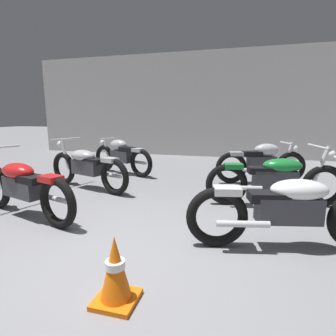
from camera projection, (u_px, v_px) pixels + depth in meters
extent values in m
plane|color=gray|center=(112.00, 260.00, 2.70)|extent=(60.00, 60.00, 0.00)
cube|color=#BCBAB7|center=(209.00, 105.00, 9.44)|extent=(13.34, 0.24, 3.60)
torus|color=black|center=(58.00, 203.00, 3.42)|extent=(0.67, 0.30, 0.67)
cube|color=#38383D|center=(23.00, 187.00, 3.80)|extent=(0.70, 0.42, 0.28)
ellipsoid|color=red|center=(18.00, 171.00, 3.81)|extent=(0.67, 0.48, 0.22)
cube|color=black|center=(32.00, 179.00, 3.65)|extent=(0.45, 0.34, 0.10)
cube|color=red|center=(51.00, 179.00, 3.42)|extent=(0.33, 0.27, 0.08)
cylinder|color=silver|center=(54.00, 198.00, 3.66)|extent=(0.55, 0.23, 0.07)
torus|color=black|center=(64.00, 168.00, 5.71)|extent=(0.67, 0.32, 0.67)
torus|color=black|center=(115.00, 177.00, 4.88)|extent=(0.67, 0.32, 0.67)
cylinder|color=silver|center=(65.00, 154.00, 5.61)|extent=(0.28, 0.15, 0.66)
cube|color=#38383D|center=(87.00, 167.00, 5.28)|extent=(0.70, 0.44, 0.28)
ellipsoid|color=#B7B7BC|center=(83.00, 156.00, 5.29)|extent=(0.67, 0.50, 0.22)
cube|color=black|center=(94.00, 161.00, 5.13)|extent=(0.46, 0.36, 0.10)
cube|color=#B7B7BC|center=(110.00, 160.00, 4.88)|extent=(0.33, 0.28, 0.08)
cylinder|color=silver|center=(66.00, 139.00, 5.52)|extent=(0.25, 0.65, 0.04)
sphere|color=white|center=(60.00, 144.00, 5.65)|extent=(0.14, 0.14, 0.14)
cylinder|color=silver|center=(110.00, 175.00, 5.13)|extent=(0.54, 0.24, 0.07)
torus|color=black|center=(105.00, 158.00, 7.09)|extent=(0.66, 0.35, 0.67)
torus|color=black|center=(141.00, 163.00, 6.31)|extent=(0.66, 0.35, 0.67)
cylinder|color=silver|center=(106.00, 148.00, 6.99)|extent=(0.25, 0.16, 0.56)
cube|color=#38383D|center=(122.00, 156.00, 6.68)|extent=(0.62, 0.44, 0.28)
ellipsoid|color=#B7B7BC|center=(119.00, 145.00, 6.69)|extent=(0.59, 0.45, 0.26)
cube|color=black|center=(128.00, 149.00, 6.51)|extent=(0.46, 0.37, 0.10)
cube|color=#B7B7BC|center=(138.00, 150.00, 6.32)|extent=(0.33, 0.29, 0.08)
cylinder|color=silver|center=(107.00, 138.00, 6.91)|extent=(0.21, 0.46, 0.04)
sphere|color=white|center=(103.00, 143.00, 7.05)|extent=(0.14, 0.14, 0.14)
cylinder|color=silver|center=(137.00, 162.00, 6.57)|extent=(0.54, 0.27, 0.07)
torus|color=black|center=(217.00, 217.00, 2.93)|extent=(0.68, 0.25, 0.67)
cube|color=#38383D|center=(288.00, 210.00, 2.88)|extent=(0.70, 0.38, 0.28)
ellipsoid|color=white|center=(300.00, 190.00, 2.83)|extent=(0.66, 0.44, 0.22)
cube|color=black|center=(268.00, 197.00, 2.86)|extent=(0.44, 0.32, 0.10)
cube|color=white|center=(227.00, 191.00, 2.87)|extent=(0.32, 0.26, 0.08)
cylinder|color=silver|center=(243.00, 224.00, 2.80)|extent=(0.55, 0.19, 0.07)
torus|color=black|center=(323.00, 186.00, 4.23)|extent=(0.68, 0.24, 0.67)
torus|color=black|center=(226.00, 184.00, 4.35)|extent=(0.68, 0.24, 0.67)
cylinder|color=silver|center=(320.00, 167.00, 4.18)|extent=(0.28, 0.12, 0.66)
cube|color=#38383D|center=(275.00, 179.00, 4.27)|extent=(0.69, 0.36, 0.28)
ellipsoid|color=#197F33|center=(282.00, 166.00, 4.22)|extent=(0.65, 0.43, 0.22)
cube|color=black|center=(261.00, 170.00, 4.26)|extent=(0.44, 0.31, 0.10)
cube|color=#197F33|center=(234.00, 166.00, 4.28)|extent=(0.31, 0.25, 0.08)
cylinder|color=silver|center=(318.00, 147.00, 4.13)|extent=(0.16, 0.67, 0.04)
sphere|color=white|center=(331.00, 155.00, 4.13)|extent=(0.14, 0.14, 0.14)
cylinder|color=silver|center=(244.00, 188.00, 4.20)|extent=(0.55, 0.17, 0.07)
torus|color=black|center=(290.00, 167.00, 5.82)|extent=(0.67, 0.32, 0.67)
torus|color=black|center=(231.00, 168.00, 5.75)|extent=(0.67, 0.32, 0.67)
cylinder|color=silver|center=(288.00, 155.00, 5.77)|extent=(0.25, 0.14, 0.56)
cube|color=#38383D|center=(261.00, 163.00, 5.77)|extent=(0.62, 0.41, 0.28)
ellipsoid|color=#B7B7BC|center=(267.00, 150.00, 5.72)|extent=(0.58, 0.43, 0.26)
cube|color=black|center=(252.00, 154.00, 5.72)|extent=(0.46, 0.36, 0.10)
cube|color=#B7B7BC|center=(236.00, 154.00, 5.70)|extent=(0.33, 0.28, 0.08)
cylinder|color=silver|center=(286.00, 143.00, 5.72)|extent=(0.19, 0.47, 0.04)
sphere|color=white|center=(295.00, 149.00, 5.75)|extent=(0.14, 0.14, 0.14)
cylinder|color=silver|center=(245.00, 170.00, 5.64)|extent=(0.54, 0.24, 0.07)
cube|color=orange|center=(117.00, 299.00, 2.09)|extent=(0.32, 0.32, 0.04)
cone|color=orange|center=(115.00, 267.00, 2.04)|extent=(0.24, 0.24, 0.50)
cylinder|color=white|center=(115.00, 264.00, 2.03)|extent=(0.15, 0.15, 0.06)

